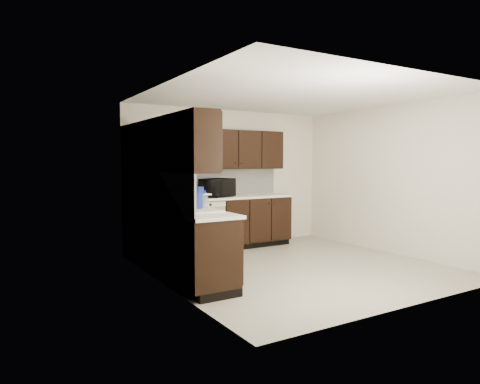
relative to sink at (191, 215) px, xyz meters
name	(u,v)px	position (x,y,z in m)	size (l,w,h in m)	color
floor	(296,267)	(1.68, 0.01, -0.88)	(4.00, 4.00, 0.00)	#A6A18A
ceiling	(297,96)	(1.68, 0.01, 1.62)	(4.00, 4.00, 0.00)	white
wall_back	(229,178)	(1.68, 2.01, 0.37)	(4.00, 0.02, 2.50)	beige
wall_left	(167,186)	(-0.32, 0.01, 0.37)	(0.02, 4.00, 2.50)	beige
wall_right	(389,180)	(3.68, 0.01, 0.37)	(0.02, 4.00, 2.50)	beige
wall_front	(415,190)	(1.68, -1.99, 0.37)	(4.00, 0.02, 2.50)	beige
lower_cabinets	(201,234)	(0.67, 1.12, -0.47)	(3.00, 2.80, 0.90)	black
countertop	(201,202)	(0.67, 1.12, 0.04)	(3.03, 2.83, 0.04)	silver
backsplash	(183,185)	(0.46, 1.33, 0.30)	(3.00, 2.80, 0.48)	silver
upper_cabinets	(192,148)	(0.58, 1.22, 0.89)	(3.00, 2.80, 0.70)	black
dishwasher	(210,222)	(0.98, 1.42, -0.33)	(0.58, 0.04, 0.78)	beige
sink	(191,215)	(0.00, 0.00, 0.00)	(0.54, 0.82, 0.42)	beige
microwave	(217,188)	(1.26, 1.67, 0.22)	(0.58, 0.39, 0.32)	black
soap_bottle_a	(197,200)	(0.20, 0.26, 0.17)	(0.10, 0.10, 0.21)	gray
soap_bottle_b	(176,200)	(-0.11, 0.24, 0.17)	(0.09, 0.09, 0.23)	gray
toaster_oven	(142,193)	(-0.07, 1.75, 0.17)	(0.36, 0.27, 0.22)	#B5B5B7
storage_bin	(187,202)	(0.02, 0.17, 0.15)	(0.49, 0.36, 0.19)	silver
blue_pitcher	(196,198)	(0.08, 0.02, 0.20)	(0.19, 0.19, 0.29)	#102195
teal_tumbler	(175,197)	(0.18, 0.96, 0.15)	(0.08, 0.08, 0.18)	#0C8774
paper_towel_roll	(180,194)	(0.11, 0.61, 0.22)	(0.14, 0.14, 0.32)	white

